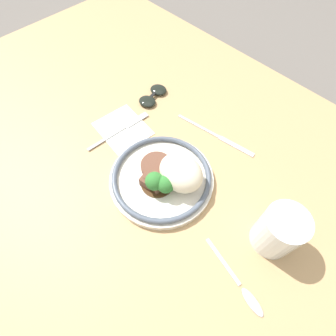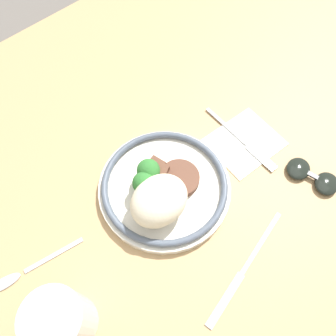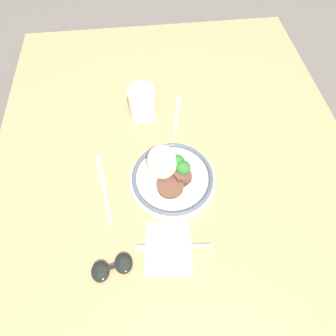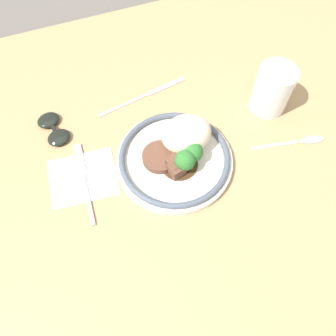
{
  "view_description": "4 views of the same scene",
  "coord_description": "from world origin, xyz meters",
  "px_view_note": "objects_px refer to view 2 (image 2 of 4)",
  "views": [
    {
      "loc": [
        0.24,
        -0.17,
        0.57
      ],
      "look_at": [
        0.02,
        0.04,
        0.07
      ],
      "focal_mm": 28.0,
      "sensor_mm": 36.0,
      "label": 1
    },
    {
      "loc": [
        0.19,
        0.2,
        0.58
      ],
      "look_at": [
        0.01,
        0.0,
        0.09
      ],
      "focal_mm": 35.0,
      "sensor_mm": 36.0,
      "label": 2
    },
    {
      "loc": [
        -0.3,
        0.07,
        0.69
      ],
      "look_at": [
        0.05,
        0.03,
        0.08
      ],
      "focal_mm": 28.0,
      "sensor_mm": 36.0,
      "label": 3
    },
    {
      "loc": [
        -0.1,
        -0.29,
        0.62
      ],
      "look_at": [
        0.01,
        -0.0,
        0.07
      ],
      "focal_mm": 35.0,
      "sensor_mm": 36.0,
      "label": 4
    }
  ],
  "objects_px": {
    "juice_glass": "(62,321)",
    "fork": "(246,144)",
    "knife": "(243,271)",
    "sunglasses": "(312,176)",
    "plate": "(162,188)",
    "spoon": "(17,276)"
  },
  "relations": [
    {
      "from": "juice_glass",
      "to": "sunglasses",
      "type": "height_order",
      "value": "juice_glass"
    },
    {
      "from": "plate",
      "to": "juice_glass",
      "type": "relative_size",
      "value": 2.24
    },
    {
      "from": "plate",
      "to": "sunglasses",
      "type": "height_order",
      "value": "plate"
    },
    {
      "from": "plate",
      "to": "spoon",
      "type": "height_order",
      "value": "plate"
    },
    {
      "from": "juice_glass",
      "to": "knife",
      "type": "distance_m",
      "value": 0.28
    },
    {
      "from": "fork",
      "to": "sunglasses",
      "type": "distance_m",
      "value": 0.13
    },
    {
      "from": "knife",
      "to": "sunglasses",
      "type": "distance_m",
      "value": 0.22
    },
    {
      "from": "spoon",
      "to": "juice_glass",
      "type": "bearing_deg",
      "value": 113.38
    },
    {
      "from": "fork",
      "to": "spoon",
      "type": "height_order",
      "value": "same"
    },
    {
      "from": "plate",
      "to": "fork",
      "type": "xyz_separation_m",
      "value": [
        -0.19,
        0.03,
        -0.02
      ]
    },
    {
      "from": "juice_glass",
      "to": "fork",
      "type": "relative_size",
      "value": 0.57
    },
    {
      "from": "knife",
      "to": "juice_glass",
      "type": "bearing_deg",
      "value": -37.17
    },
    {
      "from": "fork",
      "to": "sunglasses",
      "type": "relative_size",
      "value": 1.77
    },
    {
      "from": "plate",
      "to": "juice_glass",
      "type": "height_order",
      "value": "juice_glass"
    },
    {
      "from": "plate",
      "to": "knife",
      "type": "height_order",
      "value": "plate"
    },
    {
      "from": "juice_glass",
      "to": "knife",
      "type": "xyz_separation_m",
      "value": [
        -0.24,
        0.12,
        -0.05
      ]
    },
    {
      "from": "knife",
      "to": "spoon",
      "type": "xyz_separation_m",
      "value": [
        0.26,
        -0.24,
        0.0
      ]
    },
    {
      "from": "plate",
      "to": "juice_glass",
      "type": "distance_m",
      "value": 0.25
    },
    {
      "from": "fork",
      "to": "sunglasses",
      "type": "height_order",
      "value": "sunglasses"
    },
    {
      "from": "juice_glass",
      "to": "spoon",
      "type": "bearing_deg",
      "value": -78.3
    },
    {
      "from": "plate",
      "to": "knife",
      "type": "bearing_deg",
      "value": 91.12
    },
    {
      "from": "plate",
      "to": "spoon",
      "type": "bearing_deg",
      "value": -11.43
    }
  ]
}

